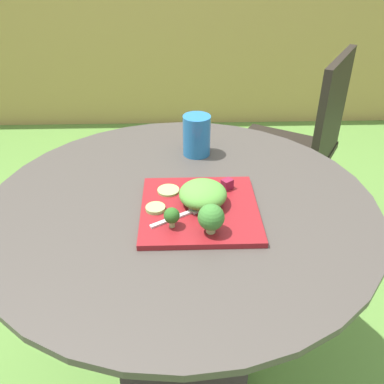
% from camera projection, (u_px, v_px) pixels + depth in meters
% --- Properties ---
extents(ground_plane, '(12.00, 12.00, 0.00)m').
position_uv_depth(ground_plane, '(185.00, 374.00, 1.46)').
color(ground_plane, '#568438').
extents(bamboo_fence, '(8.00, 0.08, 1.54)m').
position_uv_depth(bamboo_fence, '(179.00, 18.00, 2.93)').
color(bamboo_fence, '#A8894C').
rests_on(bamboo_fence, ground_plane).
extents(patio_table, '(0.99, 0.99, 0.73)m').
position_uv_depth(patio_table, '(184.00, 268.00, 1.20)').
color(patio_table, '#423D38').
rests_on(patio_table, ground_plane).
extents(patio_chair, '(0.60, 0.60, 0.90)m').
position_uv_depth(patio_chair, '(302.00, 139.00, 1.85)').
color(patio_chair, black).
rests_on(patio_chair, ground_plane).
extents(salad_plate, '(0.28, 0.28, 0.01)m').
position_uv_depth(salad_plate, '(202.00, 209.00, 1.02)').
color(salad_plate, maroon).
rests_on(salad_plate, patio_table).
extents(drinking_glass, '(0.08, 0.08, 0.12)m').
position_uv_depth(drinking_glass, '(198.00, 137.00, 1.25)').
color(drinking_glass, '#236BA8').
rests_on(drinking_glass, patio_table).
extents(fork, '(0.14, 0.09, 0.00)m').
position_uv_depth(fork, '(187.00, 214.00, 0.99)').
color(fork, silver).
rests_on(fork, salad_plate).
extents(lettuce_mound, '(0.12, 0.12, 0.06)m').
position_uv_depth(lettuce_mound, '(205.00, 194.00, 1.01)').
color(lettuce_mound, '#519338').
rests_on(lettuce_mound, salad_plate).
extents(broccoli_floret_0, '(0.06, 0.06, 0.07)m').
position_uv_depth(broccoli_floret_0, '(213.00, 218.00, 0.91)').
color(broccoli_floret_0, '#99B770').
rests_on(broccoli_floret_0, salad_plate).
extents(broccoli_floret_1, '(0.04, 0.04, 0.05)m').
position_uv_depth(broccoli_floret_1, '(174.00, 216.00, 0.94)').
color(broccoli_floret_1, '#99B770').
rests_on(broccoli_floret_1, salad_plate).
extents(cucumber_slice_0, '(0.06, 0.06, 0.01)m').
position_uv_depth(cucumber_slice_0, '(170.00, 190.00, 1.07)').
color(cucumber_slice_0, '#8EB766').
rests_on(cucumber_slice_0, salad_plate).
extents(cucumber_slice_1, '(0.05, 0.05, 0.01)m').
position_uv_depth(cucumber_slice_1, '(157.00, 208.00, 1.00)').
color(cucumber_slice_1, '#8EB766').
rests_on(cucumber_slice_1, salad_plate).
extents(beet_chunk_0, '(0.03, 0.03, 0.03)m').
position_uv_depth(beet_chunk_0, '(229.00, 184.00, 1.08)').
color(beet_chunk_0, maroon).
rests_on(beet_chunk_0, salad_plate).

